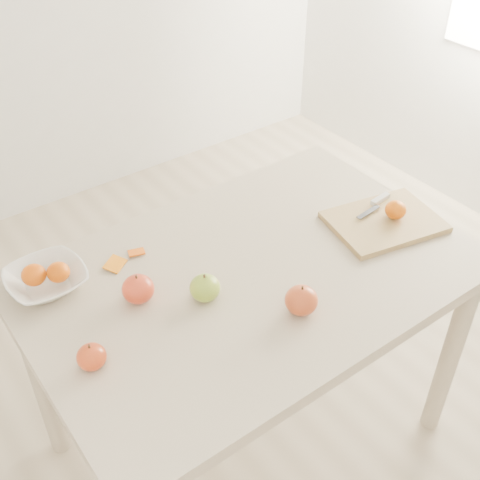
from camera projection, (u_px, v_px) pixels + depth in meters
ground at (249, 433)px, 2.08m from camera, size 3.50×3.50×0.00m
table at (251, 296)px, 1.68m from camera, size 1.20×0.80×0.75m
cutting_board at (384, 222)px, 1.77m from camera, size 0.36×0.29×0.02m
board_tangerine at (396, 210)px, 1.76m from camera, size 0.06×0.06×0.05m
fruit_bowl at (47, 280)px, 1.55m from camera, size 0.20×0.20×0.05m
bowl_tangerine_near at (34, 275)px, 1.53m from camera, size 0.06×0.06×0.06m
bowl_tangerine_far at (58, 272)px, 1.54m from camera, size 0.06×0.06×0.05m
orange_peel_a at (115, 265)px, 1.63m from camera, size 0.07×0.07×0.01m
orange_peel_b at (136, 253)px, 1.67m from camera, size 0.05×0.05×0.01m
paring_knife at (378, 201)px, 1.83m from camera, size 0.17×0.05×0.01m
apple_green at (205, 288)px, 1.51m from camera, size 0.08×0.08×0.07m
apple_red_a at (138, 289)px, 1.50m from camera, size 0.08×0.08×0.07m
apple_red_d at (92, 357)px, 1.34m from camera, size 0.07×0.07×0.06m
apple_red_c at (301, 300)px, 1.47m from camera, size 0.08×0.08×0.07m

